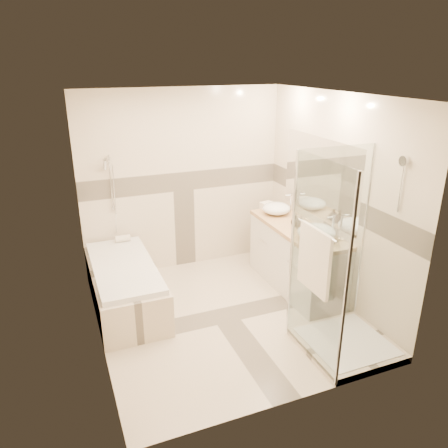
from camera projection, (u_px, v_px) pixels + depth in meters
name	position (u px, v px, depth m)	size (l,w,h in m)	color
room	(228.00, 214.00, 4.72)	(2.82, 3.02, 2.52)	beige
bathtub	(125.00, 283.00, 5.23)	(0.75, 1.70, 0.56)	beige
vanity	(296.00, 257.00, 5.64)	(0.58, 1.62, 0.85)	silver
shower_enclosure	(336.00, 304.00, 4.41)	(0.96, 0.93, 2.04)	beige
vessel_sink_near	(276.00, 208.00, 5.92)	(0.38, 0.38, 0.15)	white
vessel_sink_far	(316.00, 232.00, 5.07)	(0.45, 0.45, 0.18)	white
faucet_near	(291.00, 201.00, 5.97)	(0.11, 0.03, 0.26)	silver
faucet_far	(333.00, 225.00, 5.12)	(0.11, 0.03, 0.27)	silver
amenity_bottle_a	(301.00, 223.00, 5.37)	(0.08, 0.08, 0.18)	black
amenity_bottle_b	(296.00, 220.00, 5.48)	(0.12, 0.12, 0.15)	black
folded_towels	(270.00, 207.00, 6.08)	(0.17, 0.29, 0.09)	white
rolled_towel	(123.00, 239.00, 5.77)	(0.09, 0.09, 0.19)	white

